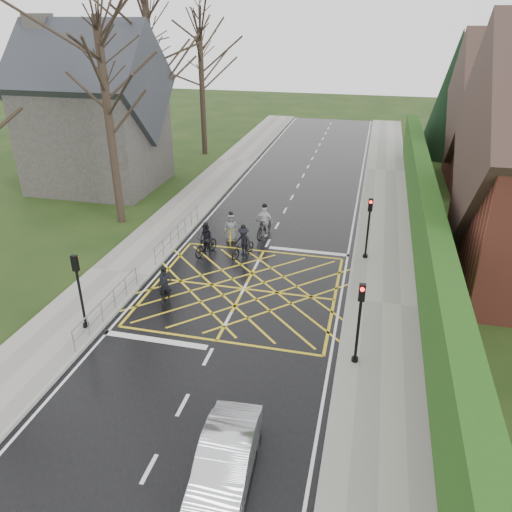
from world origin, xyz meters
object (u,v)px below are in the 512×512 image
at_px(cyclist_lead, 231,231).
at_px(car, 225,462).
at_px(cyclist_back, 206,242).
at_px(cyclist_rear, 165,291).
at_px(cyclist_mid, 243,244).
at_px(cyclist_front, 264,225).

xyz_separation_m(cyclist_lead, car, (4.08, -14.64, 0.06)).
distance_m(cyclist_back, cyclist_lead, 1.97).
bearing_deg(cyclist_lead, cyclist_rear, -114.10).
height_order(cyclist_rear, cyclist_mid, cyclist_mid).
bearing_deg(car, cyclist_front, 95.28).
xyz_separation_m(cyclist_back, cyclist_mid, (1.86, 0.27, -0.05)).
xyz_separation_m(cyclist_rear, cyclist_back, (0.20, 4.83, 0.12)).
bearing_deg(cyclist_back, cyclist_rear, -73.00).
height_order(cyclist_mid, cyclist_lead, cyclist_lead).
height_order(cyclist_front, car, cyclist_front).
bearing_deg(cyclist_mid, cyclist_back, -147.30).
bearing_deg(car, cyclist_lead, 101.81).
bearing_deg(cyclist_back, cyclist_front, 69.91).
xyz_separation_m(cyclist_mid, cyclist_lead, (-1.09, 1.55, -0.03)).
bearing_deg(cyclist_mid, cyclist_lead, 149.61).
bearing_deg(car, cyclist_rear, 118.53).
bearing_deg(cyclist_mid, cyclist_front, 103.62).
xyz_separation_m(cyclist_front, cyclist_lead, (-1.58, -1.04, -0.12)).
bearing_deg(cyclist_front, cyclist_back, -118.90).
relative_size(cyclist_mid, car, 0.46).
height_order(cyclist_front, cyclist_lead, cyclist_front).
relative_size(cyclist_rear, cyclist_lead, 0.99).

